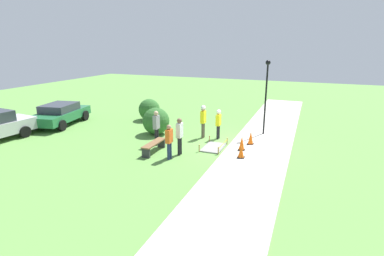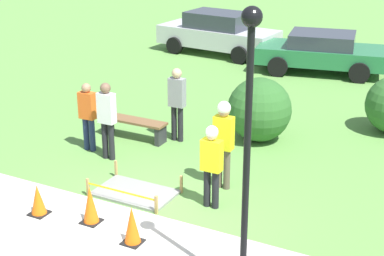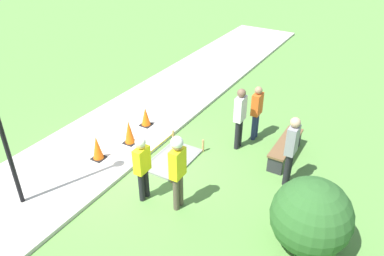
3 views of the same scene
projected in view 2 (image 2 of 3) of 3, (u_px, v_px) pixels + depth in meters
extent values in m
plane|color=#5B8E42|center=(151.00, 218.00, 11.16)|extent=(60.00, 60.00, 0.00)
cube|color=gray|center=(135.00, 193.00, 12.07)|extent=(1.62, 1.00, 0.06)
cube|color=tan|center=(88.00, 187.00, 11.95)|extent=(0.05, 0.05, 0.39)
cube|color=tan|center=(156.00, 205.00, 11.24)|extent=(0.05, 0.05, 0.39)
cube|color=tan|center=(116.00, 169.00, 12.78)|extent=(0.05, 0.05, 0.39)
cube|color=tan|center=(181.00, 184.00, 12.08)|extent=(0.05, 0.05, 0.39)
cube|color=yellow|center=(121.00, 191.00, 11.56)|extent=(1.62, 0.00, 0.04)
cube|color=black|center=(39.00, 213.00, 11.11)|extent=(0.34, 0.34, 0.02)
cone|color=orange|center=(38.00, 199.00, 11.00)|extent=(0.29, 0.29, 0.58)
cube|color=black|center=(91.00, 221.00, 10.82)|extent=(0.34, 0.34, 0.02)
cone|color=orange|center=(90.00, 204.00, 10.69)|extent=(0.29, 0.29, 0.70)
cube|color=black|center=(133.00, 242.00, 10.16)|extent=(0.34, 0.34, 0.02)
cone|color=orange|center=(132.00, 224.00, 10.04)|extent=(0.29, 0.29, 0.67)
cube|color=#2D2D33|center=(108.00, 125.00, 15.22)|extent=(0.12, 0.40, 0.46)
cube|color=#2D2D33|center=(161.00, 135.00, 14.54)|extent=(0.12, 0.40, 0.46)
cube|color=brown|center=(133.00, 120.00, 14.79)|extent=(1.78, 0.44, 0.06)
cylinder|color=brown|center=(219.00, 168.00, 12.25)|extent=(0.14, 0.14, 0.89)
cylinder|color=brown|center=(227.00, 169.00, 12.17)|extent=(0.14, 0.14, 0.89)
cube|color=yellow|center=(224.00, 133.00, 11.93)|extent=(0.40, 0.22, 0.70)
sphere|color=#A37A5B|center=(224.00, 111.00, 11.76)|extent=(0.24, 0.24, 0.24)
sphere|color=white|center=(224.00, 108.00, 11.74)|extent=(0.28, 0.28, 0.28)
cylinder|color=black|center=(207.00, 188.00, 11.49)|extent=(0.14, 0.14, 0.79)
cylinder|color=black|center=(215.00, 190.00, 11.41)|extent=(0.14, 0.14, 0.79)
cube|color=yellow|center=(212.00, 155.00, 11.20)|extent=(0.40, 0.22, 0.63)
sphere|color=tan|center=(212.00, 135.00, 11.05)|extent=(0.21, 0.21, 0.21)
sphere|color=white|center=(212.00, 132.00, 11.03)|extent=(0.25, 0.25, 0.25)
cylinder|color=navy|center=(86.00, 134.00, 14.16)|extent=(0.14, 0.14, 0.81)
cylinder|color=navy|center=(92.00, 135.00, 14.08)|extent=(0.14, 0.14, 0.81)
cube|color=#E55B1E|center=(87.00, 105.00, 13.86)|extent=(0.40, 0.22, 0.65)
sphere|color=#A37A5B|center=(86.00, 88.00, 13.71)|extent=(0.22, 0.22, 0.22)
cylinder|color=black|center=(105.00, 140.00, 13.66)|extent=(0.14, 0.14, 0.89)
cylinder|color=black|center=(111.00, 141.00, 13.58)|extent=(0.14, 0.14, 0.89)
cube|color=silver|center=(106.00, 108.00, 13.33)|extent=(0.40, 0.22, 0.71)
sphere|color=brown|center=(105.00, 88.00, 13.17)|extent=(0.24, 0.24, 0.24)
cylinder|color=black|center=(174.00, 123.00, 14.71)|extent=(0.14, 0.14, 0.91)
cylinder|color=black|center=(180.00, 124.00, 14.64)|extent=(0.14, 0.14, 0.91)
cube|color=gray|center=(177.00, 92.00, 14.38)|extent=(0.40, 0.22, 0.72)
sphere|color=tan|center=(177.00, 73.00, 14.21)|extent=(0.25, 0.25, 0.25)
cylinder|color=black|center=(246.00, 169.00, 8.21)|extent=(0.10, 0.10, 4.04)
sphere|color=black|center=(252.00, 17.00, 7.46)|extent=(0.28, 0.28, 0.28)
cube|color=#236B3D|center=(321.00, 55.00, 20.66)|extent=(4.68, 2.76, 0.57)
cube|color=#2D333D|center=(322.00, 40.00, 20.47)|extent=(2.48, 2.12, 0.49)
cylinder|color=black|center=(361.00, 59.00, 21.27)|extent=(0.72, 0.36, 0.69)
cylinder|color=black|center=(359.00, 73.00, 19.50)|extent=(0.72, 0.36, 0.69)
cylinder|color=black|center=(286.00, 54.00, 22.01)|extent=(0.72, 0.36, 0.69)
cylinder|color=black|center=(278.00, 67.00, 20.24)|extent=(0.72, 0.36, 0.69)
cube|color=#BCBCC1|center=(218.00, 37.00, 23.16)|extent=(4.89, 2.21, 0.72)
cube|color=#2D333D|center=(218.00, 20.00, 22.93)|extent=(2.51, 1.78, 0.61)
cylinder|color=black|center=(261.00, 46.00, 23.24)|extent=(0.68, 0.30, 0.67)
cylinder|color=black|center=(240.00, 55.00, 21.85)|extent=(0.68, 0.30, 0.67)
cylinder|color=black|center=(199.00, 37.00, 24.74)|extent=(0.68, 0.30, 0.67)
cylinder|color=black|center=(175.00, 45.00, 23.34)|extent=(0.68, 0.30, 0.67)
sphere|color=#2D6028|center=(259.00, 110.00, 14.60)|extent=(1.61, 1.61, 1.61)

